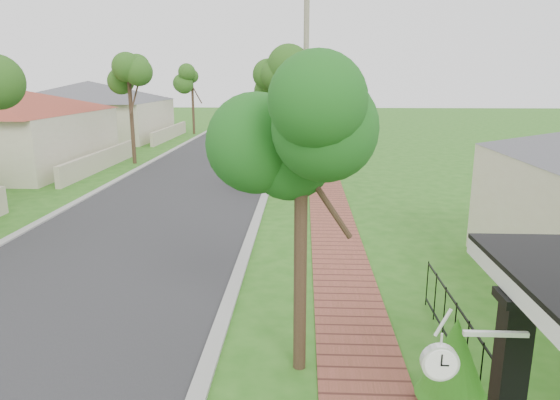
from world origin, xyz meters
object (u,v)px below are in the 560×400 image
(near_tree, at_px, (302,135))
(station_clock, at_px, (444,359))
(parked_car_red, at_px, (265,165))
(utility_pole, at_px, (306,88))
(parked_car_white, at_px, (278,136))

(near_tree, relative_size, station_clock, 4.71)
(parked_car_red, height_order, utility_pole, utility_pole)
(parked_car_white, xyz_separation_m, near_tree, (1.80, -28.55, 3.16))
(parked_car_red, xyz_separation_m, parked_car_white, (0.00, 12.66, -0.02))
(near_tree, height_order, station_clock, near_tree)
(parked_car_white, bearing_deg, station_clock, -88.36)
(parked_car_red, bearing_deg, station_clock, -68.12)
(parked_car_white, relative_size, station_clock, 4.36)
(parked_car_red, distance_m, station_clock, 19.12)
(parked_car_red, height_order, parked_car_white, parked_car_red)
(parked_car_red, distance_m, near_tree, 16.30)
(utility_pole, bearing_deg, station_clock, -85.23)
(utility_pole, distance_m, station_clock, 16.95)
(utility_pole, xyz_separation_m, station_clock, (1.40, -16.72, -2.44))
(near_tree, bearing_deg, parked_car_white, 93.61)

